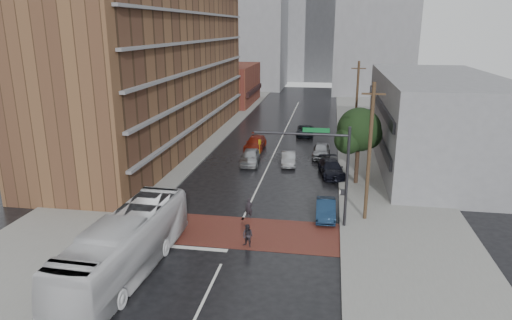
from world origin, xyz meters
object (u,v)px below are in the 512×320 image
at_px(car_travel_a, 250,157).
at_px(suv_travel, 305,131).
at_px(car_travel_c, 255,143).
at_px(pedestrian_b, 248,236).
at_px(car_parked_near, 326,209).
at_px(car_travel_b, 288,159).
at_px(car_parked_mid, 331,168).
at_px(car_parked_far, 321,150).
at_px(pedestrian_a, 249,208).
at_px(transit_bus, 126,246).

relative_size(car_travel_a, suv_travel, 0.98).
bearing_deg(car_travel_c, pedestrian_b, -80.72).
relative_size(car_travel_a, car_parked_near, 1.13).
height_order(car_travel_b, car_travel_c, car_travel_c).
bearing_deg(car_parked_mid, suv_travel, 92.00).
bearing_deg(car_parked_far, car_travel_b, -130.95).
distance_m(car_travel_c, car_parked_mid, 12.08).
height_order(pedestrian_a, car_parked_far, car_parked_far).
bearing_deg(car_travel_c, car_parked_mid, -43.18).
bearing_deg(transit_bus, car_travel_c, 86.85).
relative_size(car_travel_c, suv_travel, 1.10).
bearing_deg(suv_travel, pedestrian_a, -95.99).
height_order(transit_bus, pedestrian_a, transit_bus).
distance_m(transit_bus, car_parked_far, 28.14).
bearing_deg(car_travel_b, car_parked_far, 41.80).
relative_size(transit_bus, pedestrian_a, 8.03).
bearing_deg(pedestrian_b, car_travel_b, 110.33).
xyz_separation_m(car_parked_mid, car_parked_far, (-1.10, 6.22, 0.05)).
relative_size(transit_bus, car_parked_near, 3.06).
height_order(pedestrian_a, car_travel_a, car_travel_a).
height_order(suv_travel, car_parked_far, car_parked_far).
relative_size(car_travel_b, car_parked_near, 0.99).
bearing_deg(car_parked_mid, car_travel_b, 137.39).
bearing_deg(car_parked_mid, pedestrian_a, -127.86).
bearing_deg(car_travel_a, car_travel_b, 1.47).
bearing_deg(pedestrian_b, transit_bus, -122.17).
height_order(suv_travel, car_parked_mid, car_parked_mid).
xyz_separation_m(transit_bus, car_travel_a, (3.14, 22.38, -0.94)).
distance_m(suv_travel, car_parked_mid, 16.51).
height_order(car_parked_mid, car_parked_far, car_parked_far).
bearing_deg(car_travel_a, car_parked_far, 24.53).
distance_m(pedestrian_b, car_travel_c, 24.32).
relative_size(car_travel_c, car_parked_mid, 1.02).
xyz_separation_m(pedestrian_b, car_parked_far, (4.05, 21.87, 0.01)).
distance_m(pedestrian_a, pedestrian_b, 4.56).
distance_m(transit_bus, car_travel_a, 22.62).
relative_size(car_travel_b, car_parked_mid, 0.80).
xyz_separation_m(car_travel_a, car_parked_mid, (8.20, -2.40, -0.05)).
xyz_separation_m(car_travel_c, car_parked_mid, (8.67, -8.41, -0.01)).
relative_size(suv_travel, car_parked_far, 1.02).
height_order(car_parked_near, car_parked_mid, car_parked_mid).
bearing_deg(car_parked_near, suv_travel, 95.26).
relative_size(suv_travel, car_parked_mid, 0.93).
relative_size(pedestrian_b, car_travel_a, 0.33).
bearing_deg(pedestrian_a, car_parked_far, 80.16).
distance_m(car_travel_a, car_travel_b, 3.91).
relative_size(pedestrian_a, suv_travel, 0.33).
bearing_deg(transit_bus, car_parked_near, 43.95).
height_order(transit_bus, car_parked_mid, transit_bus).
distance_m(transit_bus, pedestrian_b, 7.61).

